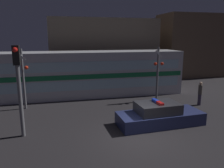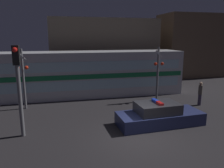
{
  "view_description": "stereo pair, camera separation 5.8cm",
  "coord_description": "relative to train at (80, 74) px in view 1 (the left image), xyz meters",
  "views": [
    {
      "loc": [
        -3.51,
        -9.14,
        4.75
      ],
      "look_at": [
        -0.14,
        5.01,
        1.63
      ],
      "focal_mm": 35.0,
      "sensor_mm": 36.0,
      "label": 1
    },
    {
      "loc": [
        -3.45,
        -9.15,
        4.75
      ],
      "look_at": [
        -0.14,
        5.01,
        1.63
      ],
      "focal_mm": 35.0,
      "sensor_mm": 36.0,
      "label": 2
    }
  ],
  "objects": [
    {
      "name": "ground_plane",
      "position": [
        2.01,
        -8.65,
        -1.81
      ],
      "size": [
        120.0,
        120.0,
        0.0
      ],
      "primitive_type": "plane",
      "color": "#262326"
    },
    {
      "name": "train",
      "position": [
        0.0,
        0.0,
        0.0
      ],
      "size": [
        16.98,
        2.99,
        3.62
      ],
      "color": "silver",
      "rests_on": "ground_plane"
    },
    {
      "name": "traffic_light_corner",
      "position": [
        -3.43,
        -7.1,
        0.91
      ],
      "size": [
        0.3,
        0.46,
        4.41
      ],
      "color": "slate",
      "rests_on": "ground_plane"
    },
    {
      "name": "pedestrian",
      "position": [
        8.05,
        -4.67,
        -0.95
      ],
      "size": [
        0.28,
        0.28,
        1.69
      ],
      "color": "#3F384C",
      "rests_on": "ground_plane"
    },
    {
      "name": "crossing_signal_near",
      "position": [
        5.6,
        -2.84,
        0.42
      ],
      "size": [
        0.78,
        0.35,
        4.04
      ],
      "color": "slate",
      "rests_on": "ground_plane"
    },
    {
      "name": "crossing_signal_far",
      "position": [
        -3.93,
        -2.68,
        0.41
      ],
      "size": [
        0.78,
        0.35,
        4.03
      ],
      "color": "slate",
      "rests_on": "ground_plane"
    },
    {
      "name": "building_center",
      "position": [
        15.22,
        6.69,
        1.92
      ],
      "size": [
        9.28,
        4.53,
        7.46
      ],
      "color": "brown",
      "rests_on": "ground_plane"
    },
    {
      "name": "building_left",
      "position": [
        3.14,
        6.85,
        1.51
      ],
      "size": [
        11.26,
        6.36,
        6.65
      ],
      "color": "#726656",
      "rests_on": "ground_plane"
    },
    {
      "name": "police_car",
      "position": [
        3.7,
        -7.28,
        -1.3
      ],
      "size": [
        4.81,
        1.99,
        1.38
      ],
      "rotation": [
        0.0,
        0.0,
        0.05
      ],
      "color": "navy",
      "rests_on": "ground_plane"
    }
  ]
}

